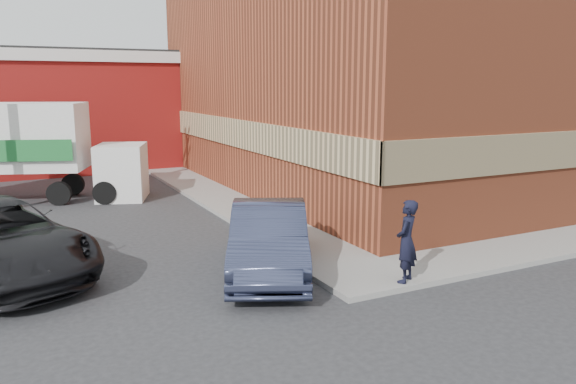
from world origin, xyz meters
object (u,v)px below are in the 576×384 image
brick_building (394,68)px  man (407,241)px  sedan (269,239)px  warehouse (4,110)px  box_truck (25,145)px

brick_building → man: brick_building is taller
man → sedan: (-2.08, 2.05, -0.21)m
warehouse → sedan: bearing=-75.8°
warehouse → sedan: 20.22m
brick_building → sedan: 13.39m
warehouse → man: bearing=-72.0°
man → sedan: man is taller
man → brick_building: bearing=-160.9°
man → sedan: bearing=-80.0°
warehouse → man: size_ratio=9.71×
warehouse → man: (7.01, -21.55, -1.85)m
warehouse → man: 22.74m
warehouse → box_truck: size_ratio=2.27×
brick_building → warehouse: brick_building is taller
brick_building → warehouse: bearing=142.8°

